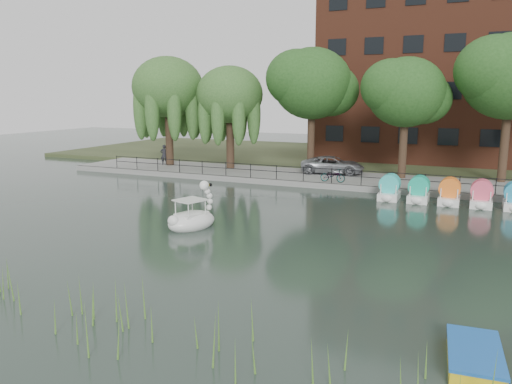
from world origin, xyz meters
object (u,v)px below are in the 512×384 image
Objects in this scene: minivan at (333,164)px; pedestrian at (164,153)px; bicycle at (333,175)px; yellow_rowboat at (475,357)px; swan_boat at (192,218)px.

pedestrian is at bearing 84.95° from minivan.
pedestrian is (-15.40, 2.61, 0.49)m from bicycle.
bicycle reaches higher than yellow_rowboat.
swan_boat reaches higher than yellow_rowboat.
swan_boat is at bearing 162.72° from minivan.
swan_boat is 14.86m from yellow_rowboat.
minivan is 3.15× the size of bicycle.
bicycle is at bearing 93.98° from swan_boat.
bicycle is 15.63m from pedestrian.
minivan is 16.78m from swan_boat.
pedestrian reaches higher than swan_boat.
bicycle is at bearing 137.27° from pedestrian.
minivan is at bearing 16.24° from bicycle.
minivan is 2.74× the size of pedestrian.
swan_boat is 1.22× the size of yellow_rowboat.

